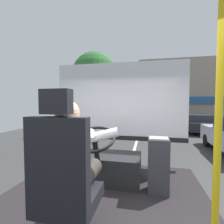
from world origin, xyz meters
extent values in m
cube|color=#383838|center=(0.00, 8.80, -0.03)|extent=(18.00, 44.00, 0.05)
cube|color=silver|center=(0.00, 8.80, 0.00)|extent=(0.12, 39.60, 0.00)
cube|color=black|center=(0.00, 0.00, 0.78)|extent=(2.60, 3.20, 0.06)
cylinder|color=black|center=(-0.11, -0.27, 0.96)|extent=(0.20, 0.20, 0.30)
cube|color=black|center=(-0.11, -0.27, 1.17)|extent=(0.48, 0.48, 0.12)
cube|color=black|center=(-0.11, -0.46, 1.56)|extent=(0.48, 0.10, 0.66)
cube|color=black|center=(-0.11, -0.46, 2.00)|extent=(0.22, 0.10, 0.18)
cylinder|color=#332D28|center=(-0.02, -0.11, 1.31)|extent=(0.17, 0.50, 0.17)
cylinder|color=#332D28|center=(-0.20, -0.11, 1.31)|extent=(0.17, 0.50, 0.17)
cylinder|color=silver|center=(-0.11, -0.30, 1.52)|extent=(0.36, 0.36, 0.59)
cube|color=#70934C|center=(-0.11, -0.12, 1.60)|extent=(0.06, 0.01, 0.36)
sphere|color=tan|center=(-0.11, -0.30, 1.91)|extent=(0.21, 0.21, 0.21)
cylinder|color=silver|center=(0.00, -0.04, 1.65)|extent=(0.55, 0.22, 0.21)
cylinder|color=silver|center=(-0.22, -0.04, 1.65)|extent=(0.55, 0.22, 0.21)
cube|color=black|center=(-0.11, 0.87, 1.01)|extent=(1.10, 0.56, 0.40)
cylinder|color=black|center=(-0.11, 0.50, 1.34)|extent=(0.07, 0.25, 0.45)
torus|color=black|center=(-0.11, 0.40, 1.55)|extent=(0.54, 0.50, 0.25)
cylinder|color=black|center=(-0.11, 0.40, 1.55)|extent=(0.15, 0.15, 0.09)
cylinder|color=gold|center=(0.98, -0.39, 1.92)|extent=(0.04, 0.04, 2.21)
cube|color=#333338|center=(0.68, 0.67, 1.17)|extent=(0.27, 0.23, 0.71)
cube|color=#9E9993|center=(0.68, 0.67, 1.53)|extent=(0.24, 0.20, 0.02)
cube|color=silver|center=(0.00, 1.62, 2.06)|extent=(2.50, 0.01, 1.40)
cube|color=black|center=(0.00, 1.62, 1.32)|extent=(2.50, 0.08, 0.08)
cylinder|color=#4C3828|center=(-3.00, 9.36, 1.47)|extent=(0.30, 0.30, 2.94)
sphere|color=#2D6D2D|center=(-3.00, 9.36, 3.91)|extent=(2.98, 2.98, 2.98)
cube|color=gray|center=(5.08, 16.71, 2.92)|extent=(10.67, 5.90, 5.85)
cube|color=#235184|center=(5.08, 13.70, 2.21)|extent=(10.25, 0.12, 0.60)
cylinder|color=black|center=(3.18, 6.76, 0.28)|extent=(0.14, 0.55, 0.55)
cube|color=black|center=(3.92, 11.17, 0.51)|extent=(1.77, 4.34, 0.56)
cube|color=#282D33|center=(3.92, 10.91, 1.00)|extent=(1.45, 2.39, 0.43)
cylinder|color=black|center=(4.76, 12.51, 0.23)|extent=(0.14, 0.46, 0.46)
cylinder|color=black|center=(3.08, 12.51, 0.23)|extent=(0.14, 0.46, 0.46)
cylinder|color=black|center=(4.76, 9.82, 0.23)|extent=(0.14, 0.46, 0.46)
cylinder|color=black|center=(3.08, 9.82, 0.23)|extent=(0.14, 0.46, 0.46)
cube|color=#195633|center=(4.26, 16.44, 0.57)|extent=(1.76, 4.37, 0.63)
cube|color=#282D33|center=(4.26, 16.18, 1.13)|extent=(1.44, 2.40, 0.48)
cylinder|color=black|center=(5.10, 17.79, 0.26)|extent=(0.14, 0.52, 0.52)
cylinder|color=black|center=(3.42, 17.79, 0.26)|extent=(0.14, 0.52, 0.52)
cylinder|color=black|center=(5.10, 15.08, 0.26)|extent=(0.14, 0.52, 0.52)
cylinder|color=black|center=(3.42, 15.08, 0.26)|extent=(0.14, 0.52, 0.52)
camera|label=1|loc=(0.54, -1.56, 1.99)|focal=26.82mm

